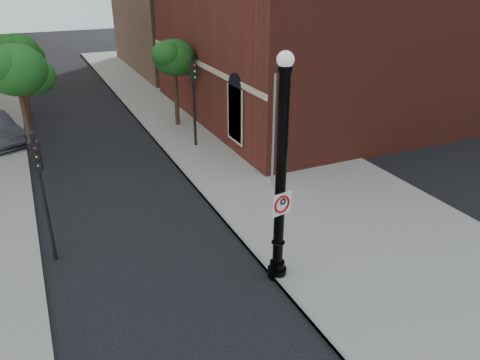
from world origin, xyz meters
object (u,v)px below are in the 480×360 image
lamppost (280,184)px  traffic_signal_left (40,178)px  no_parking_sign (282,204)px  traffic_signal_right (194,87)px

lamppost → traffic_signal_left: bearing=147.9°
no_parking_sign → traffic_signal_right: (1.48, 11.08, 0.56)m
no_parking_sign → traffic_signal_left: 6.87m
lamppost → no_parking_sign: bearing=-99.7°
traffic_signal_right → lamppost: bearing=-79.1°
lamppost → traffic_signal_left: lamppost is taller
lamppost → traffic_signal_right: bearing=82.4°
lamppost → traffic_signal_right: size_ratio=1.43×
traffic_signal_left → traffic_signal_right: traffic_signal_right is taller
no_parking_sign → traffic_signal_left: size_ratio=0.16×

